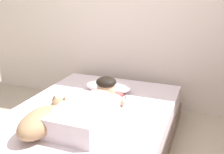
{
  "coord_description": "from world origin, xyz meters",
  "views": [
    {
      "loc": [
        1.01,
        -1.79,
        1.46
      ],
      "look_at": [
        0.13,
        0.51,
        0.63
      ],
      "focal_mm": 41.96,
      "sensor_mm": 36.0,
      "label": 1
    }
  ],
  "objects": [
    {
      "name": "pillow",
      "position": [
        -0.0,
        0.74,
        0.44
      ],
      "size": [
        0.52,
        0.32,
        0.11
      ],
      "primitive_type": "ellipsoid",
      "color": "silver",
      "rests_on": "bed"
    },
    {
      "name": "cell_phone",
      "position": [
        0.27,
        -0.09,
        0.39
      ],
      "size": [
        0.07,
        0.14,
        0.01
      ],
      "primitive_type": "cube",
      "color": "black",
      "rests_on": "bed"
    },
    {
      "name": "coffee_cup",
      "position": [
        0.2,
        0.54,
        0.42
      ],
      "size": [
        0.12,
        0.09,
        0.07
      ],
      "color": "#D84C47",
      "rests_on": "bed"
    },
    {
      "name": "dog",
      "position": [
        -0.15,
        -0.26,
        0.48
      ],
      "size": [
        0.26,
        0.57,
        0.21
      ],
      "color": "#9E7A56",
      "rests_on": "bed"
    },
    {
      "name": "person_lying",
      "position": [
        0.1,
        0.07,
        0.49
      ],
      "size": [
        0.43,
        0.92,
        0.27
      ],
      "color": "silver",
      "rests_on": "bed"
    },
    {
      "name": "bed",
      "position": [
        0.03,
        0.21,
        0.19
      ],
      "size": [
        1.47,
        1.99,
        0.38
      ],
      "color": "#726051",
      "rests_on": "ground"
    },
    {
      "name": "back_wall",
      "position": [
        -0.0,
        1.37,
        1.25
      ],
      "size": [
        4.23,
        0.12,
        2.5
      ],
      "color": "silver",
      "rests_on": "ground"
    }
  ]
}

